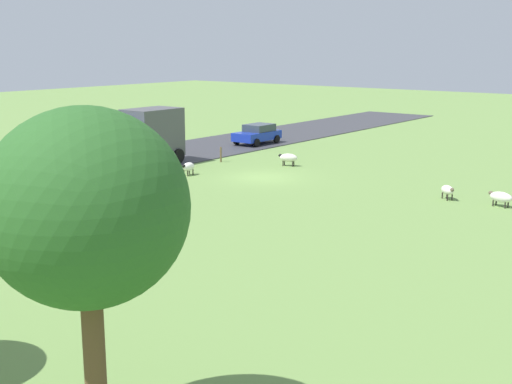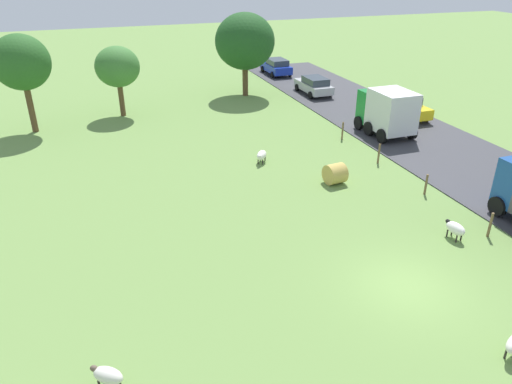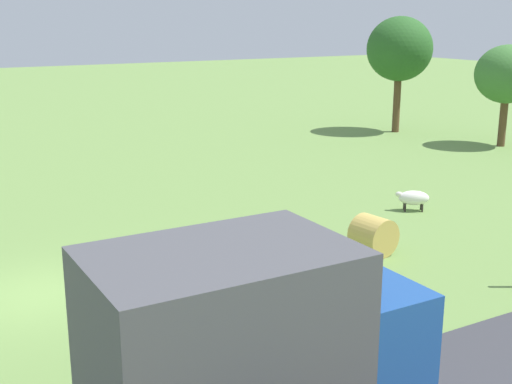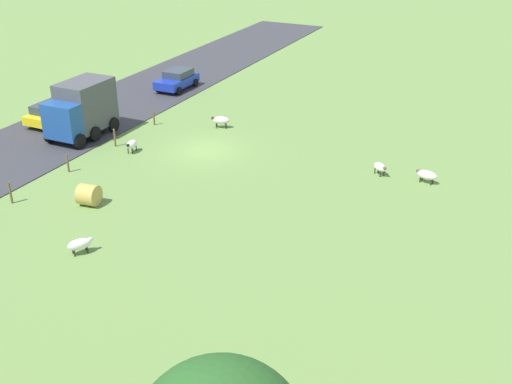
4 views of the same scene
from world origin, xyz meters
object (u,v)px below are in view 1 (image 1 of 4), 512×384
at_px(sheep_2, 97,216).
at_px(tree_2, 86,210).
at_px(hay_bale_0, 126,190).
at_px(car_1, 124,146).
at_px(sheep_1, 501,197).
at_px(sheep_4, 448,190).
at_px(truck_0, 147,136).
at_px(sheep_0, 288,158).
at_px(sheep_3, 188,167).
at_px(car_3, 257,134).

relative_size(sheep_2, tree_2, 0.18).
bearing_deg(hay_bale_0, car_1, -40.85).
bearing_deg(sheep_1, sheep_2, 48.81).
distance_m(sheep_4, truck_0, 19.82).
bearing_deg(tree_2, sheep_2, -39.15).
bearing_deg(sheep_4, sheep_0, -13.87).
distance_m(sheep_3, tree_2, 28.93).
height_order(tree_2, car_3, tree_2).
bearing_deg(sheep_4, tree_2, 97.39).
bearing_deg(tree_2, sheep_0, -61.41).
bearing_deg(hay_bale_0, sheep_1, -146.14).
distance_m(sheep_1, car_1, 25.95).
height_order(sheep_0, hay_bale_0, hay_bale_0).
xyz_separation_m(sheep_2, sheep_4, (-10.03, -14.46, 0.02)).
height_order(sheep_2, car_1, car_1).
relative_size(sheep_0, sheep_4, 1.28).
bearing_deg(sheep_0, hay_bale_0, 87.03).
relative_size(sheep_3, car_3, 0.27).
height_order(sheep_0, sheep_3, sheep_0).
distance_m(sheep_4, hay_bale_0, 16.48).
distance_m(hay_bale_0, car_1, 13.73).
height_order(hay_bale_0, truck_0, truck_0).
distance_m(sheep_0, car_3, 10.05).
bearing_deg(car_3, sheep_4, 154.24).
relative_size(sheep_3, tree_2, 0.16).
bearing_deg(sheep_3, tree_2, 129.96).
bearing_deg(sheep_4, car_1, 3.36).
height_order(sheep_1, sheep_4, sheep_1).
xyz_separation_m(sheep_1, truck_0, (22.30, 2.50, 1.48)).
xyz_separation_m(sheep_1, sheep_2, (12.72, 14.54, -0.01)).
bearing_deg(car_1, car_3, -107.54).
distance_m(sheep_3, car_1, 8.37).
xyz_separation_m(sheep_0, truck_0, (7.48, 5.43, 1.42)).
bearing_deg(car_1, sheep_0, -158.50).
distance_m(sheep_1, tree_2, 25.75).
distance_m(hay_bale_0, car_3, 21.06).
distance_m(sheep_1, car_3, 24.37).
bearing_deg(tree_2, sheep_3, -50.04).
height_order(sheep_2, hay_bale_0, hay_bale_0).
height_order(sheep_0, car_3, car_3).
distance_m(sheep_0, sheep_4, 12.51).
bearing_deg(truck_0, sheep_2, 128.54).
height_order(tree_2, truck_0, tree_2).
relative_size(sheep_2, truck_0, 0.25).
distance_m(sheep_2, car_3, 25.91).
bearing_deg(sheep_4, truck_0, 7.07).
relative_size(sheep_0, hay_bale_0, 1.18).
distance_m(sheep_0, sheep_2, 17.59).
bearing_deg(sheep_3, car_1, -13.91).
distance_m(sheep_4, tree_2, 25.88).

